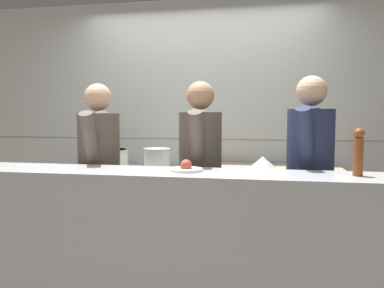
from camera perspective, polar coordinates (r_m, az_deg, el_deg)
The scene contains 13 objects.
wall_back_tiled at distance 3.96m, azimuth 1.56°, elevation 2.94°, with size 8.00×0.06×2.60m.
oven_range at distance 3.84m, azimuth -8.60°, elevation -10.16°, with size 1.21×0.71×0.87m.
prep_counter at distance 3.64m, azimuth 11.44°, elevation -10.73°, with size 1.34×0.65×0.92m.
pass_counter at distance 2.60m, azimuth -2.20°, elevation -15.59°, with size 3.24×0.45×1.03m.
stock_pot at distance 3.83m, azimuth -12.01°, elevation -2.10°, with size 0.33×0.33×0.19m.
sauce_pot at distance 3.65m, azimuth -5.36°, elevation -2.19°, with size 0.26×0.26×0.21m.
mixing_bowl_steel at distance 3.56m, azimuth 10.74°, elevation -2.67°, with size 0.24×0.24×0.10m.
chefs_knife at distance 3.46m, azimuth 16.68°, elevation -3.69°, with size 0.37×0.14×0.02m.
plated_dish_main at distance 2.49m, azimuth -0.91°, elevation -3.69°, with size 0.22×0.22×0.08m.
pepper_mill at distance 2.49m, azimuth 24.03°, elevation -0.99°, with size 0.06×0.06×0.29m.
chef_head_cook at distance 3.16m, azimuth -13.93°, elevation -4.45°, with size 0.38×0.73×1.66m.
chef_sous at distance 2.98m, azimuth 1.26°, elevation -4.73°, with size 0.35×0.73×1.67m.
chef_line at distance 2.95m, azimuth 17.48°, elevation -4.75°, with size 0.43×0.73×1.69m.
Camera 1 is at (0.62, -2.56, 1.40)m, focal length 35.00 mm.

